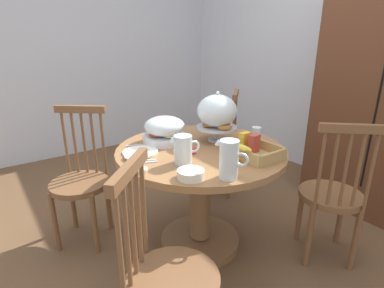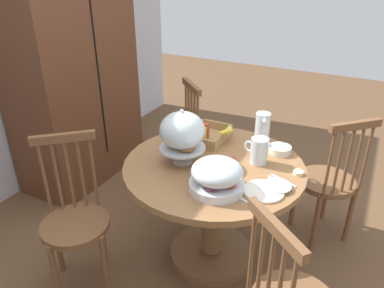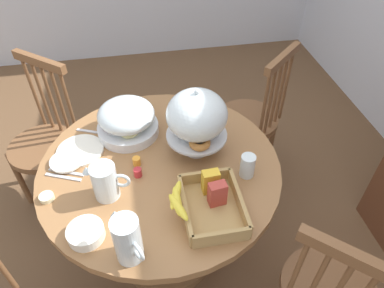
# 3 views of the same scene
# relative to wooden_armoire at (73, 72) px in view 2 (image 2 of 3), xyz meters

# --- Properties ---
(ground_plane) EXTENTS (10.00, 10.00, 0.00)m
(ground_plane) POSITION_rel_wooden_armoire_xyz_m (-0.49, -1.50, -0.98)
(ground_plane) COLOR brown
(wooden_armoire) EXTENTS (1.18, 0.60, 1.96)m
(wooden_armoire) POSITION_rel_wooden_armoire_xyz_m (0.00, 0.00, 0.00)
(wooden_armoire) COLOR brown
(wooden_armoire) RESTS_ON ground_plane
(dining_table) EXTENTS (1.10, 1.10, 0.74)m
(dining_table) POSITION_rel_wooden_armoire_xyz_m (-0.48, -1.55, -0.48)
(dining_table) COLOR olive
(dining_table) RESTS_ON ground_plane
(windsor_chair_near_window) EXTENTS (0.47, 0.47, 0.97)m
(windsor_chair_near_window) POSITION_rel_wooden_armoire_xyz_m (0.12, -0.94, -0.53)
(windsor_chair_near_window) COLOR brown
(windsor_chair_near_window) RESTS_ON ground_plane
(windsor_chair_by_cabinet) EXTENTS (0.47, 0.47, 0.97)m
(windsor_chair_by_cabinet) POSITION_rel_wooden_armoire_xyz_m (-1.04, -0.91, -0.53)
(windsor_chair_by_cabinet) COLOR brown
(windsor_chair_by_cabinet) RESTS_ON ground_plane
(windsor_chair_far_side) EXTENTS (0.47, 0.47, 0.97)m
(windsor_chair_far_side) POSITION_rel_wooden_armoire_xyz_m (0.10, -2.17, -0.53)
(windsor_chair_far_side) COLOR brown
(windsor_chair_far_side) RESTS_ON ground_plane
(pastry_stand_with_dome) EXTENTS (0.28, 0.28, 0.34)m
(pastry_stand_with_dome) POSITION_rel_wooden_armoire_xyz_m (-0.54, -1.36, -0.05)
(pastry_stand_with_dome) COLOR silver
(pastry_stand_with_dome) RESTS_ON dining_table
(fruit_platter_covered) EXTENTS (0.30, 0.30, 0.18)m
(fruit_platter_covered) POSITION_rel_wooden_armoire_xyz_m (-0.72, -1.67, -0.16)
(fruit_platter_covered) COLOR silver
(fruit_platter_covered) RESTS_ON dining_table
(orange_juice_pitcher) EXTENTS (0.17, 0.11, 0.20)m
(orange_juice_pitcher) POSITION_rel_wooden_armoire_xyz_m (-0.04, -1.70, -0.15)
(orange_juice_pitcher) COLOR silver
(orange_juice_pitcher) RESTS_ON dining_table
(milk_pitcher) EXTENTS (0.10, 0.19, 0.17)m
(milk_pitcher) POSITION_rel_wooden_armoire_xyz_m (-0.34, -1.78, -0.17)
(milk_pitcher) COLOR silver
(milk_pitcher) RESTS_ON dining_table
(cereal_basket) EXTENTS (0.32, 0.30, 0.12)m
(cereal_basket) POSITION_rel_wooden_armoire_xyz_m (-0.20, -1.38, -0.20)
(cereal_basket) COLOR tan
(cereal_basket) RESTS_ON dining_table
(china_plate_large) EXTENTS (0.22, 0.22, 0.01)m
(china_plate_large) POSITION_rel_wooden_armoire_xyz_m (-0.63, -1.91, -0.24)
(china_plate_large) COLOR white
(china_plate_large) RESTS_ON dining_table
(china_plate_small) EXTENTS (0.15, 0.15, 0.01)m
(china_plate_small) POSITION_rel_wooden_armoire_xyz_m (-0.56, -1.96, -0.23)
(china_plate_small) COLOR white
(china_plate_small) RESTS_ON china_plate_large
(cereal_bowl) EXTENTS (0.14, 0.14, 0.04)m
(cereal_bowl) POSITION_rel_wooden_armoire_xyz_m (-0.15, -1.86, -0.22)
(cereal_bowl) COLOR white
(cereal_bowl) RESTS_ON dining_table
(drinking_glass) EXTENTS (0.06, 0.06, 0.11)m
(drinking_glass) POSITION_rel_wooden_armoire_xyz_m (-0.35, -1.18, -0.19)
(drinking_glass) COLOR silver
(drinking_glass) RESTS_ON dining_table
(butter_dish) EXTENTS (0.06, 0.06, 0.02)m
(butter_dish) POSITION_rel_wooden_armoire_xyz_m (-0.37, -2.03, -0.23)
(butter_dish) COLOR beige
(butter_dish) RESTS_ON dining_table
(jam_jar_strawberry) EXTENTS (0.04, 0.04, 0.04)m
(jam_jar_strawberry) POSITION_rel_wooden_armoire_xyz_m (-0.43, -1.65, -0.22)
(jam_jar_strawberry) COLOR #B7282D
(jam_jar_strawberry) RESTS_ON dining_table
(jam_jar_apricot) EXTENTS (0.04, 0.04, 0.04)m
(jam_jar_apricot) POSITION_rel_wooden_armoire_xyz_m (-0.50, -1.65, -0.22)
(jam_jar_apricot) COLOR orange
(jam_jar_apricot) RESTS_ON dining_table
(table_knife) EXTENTS (0.08, 0.16, 0.01)m
(table_knife) POSITION_rel_wooden_armoire_xyz_m (-0.50, -1.96, -0.24)
(table_knife) COLOR silver
(table_knife) RESTS_ON dining_table
(dinner_fork) EXTENTS (0.08, 0.16, 0.01)m
(dinner_fork) POSITION_rel_wooden_armoire_xyz_m (-0.48, -1.97, -0.24)
(dinner_fork) COLOR silver
(dinner_fork) RESTS_ON dining_table
(soup_spoon) EXTENTS (0.08, 0.16, 0.01)m
(soup_spoon) POSITION_rel_wooden_armoire_xyz_m (-0.76, -1.85, -0.24)
(soup_spoon) COLOR silver
(soup_spoon) RESTS_ON dining_table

